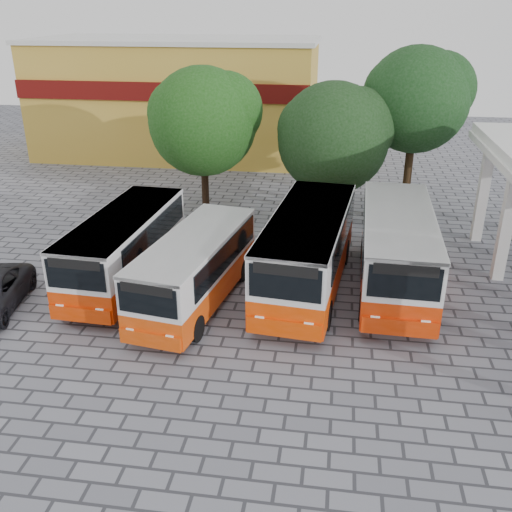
% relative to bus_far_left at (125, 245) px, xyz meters
% --- Properties ---
extents(ground, '(90.00, 90.00, 0.00)m').
position_rel_bus_far_left_xyz_m(ground, '(7.24, -3.61, -1.66)').
color(ground, slate).
rests_on(ground, ground).
extents(shophouse_block, '(20.40, 10.40, 8.30)m').
position_rel_bus_far_left_xyz_m(shophouse_block, '(-3.76, 22.38, 2.50)').
color(shophouse_block, gold).
rests_on(shophouse_block, ground).
extents(bus_far_left, '(2.84, 8.07, 2.87)m').
position_rel_bus_far_left_xyz_m(bus_far_left, '(0.00, 0.00, 0.00)').
color(bus_far_left, red).
rests_on(bus_far_left, ground).
extents(bus_centre_left, '(3.43, 7.80, 2.71)m').
position_rel_bus_far_left_xyz_m(bus_centre_left, '(3.25, -1.42, -0.09)').
color(bus_centre_left, '#D83F05').
rests_on(bus_centre_left, ground).
extents(bus_centre_right, '(3.59, 9.04, 3.17)m').
position_rel_bus_far_left_xyz_m(bus_centre_right, '(7.30, 0.38, 0.18)').
color(bus_centre_right, '#E23900').
rests_on(bus_centre_right, ground).
extents(bus_far_right, '(2.92, 8.74, 3.12)m').
position_rel_bus_far_left_xyz_m(bus_far_right, '(10.74, 0.99, 0.15)').
color(bus_far_right, red).
rests_on(bus_far_right, ground).
extents(tree_left, '(5.98, 5.69, 7.70)m').
position_rel_bus_far_left_xyz_m(tree_left, '(1.19, 9.39, 3.38)').
color(tree_left, black).
rests_on(tree_left, ground).
extents(tree_middle, '(6.04, 5.76, 7.04)m').
position_rel_bus_far_left_xyz_m(tree_middle, '(8.01, 9.49, 2.70)').
color(tree_middle, black).
rests_on(tree_middle, ground).
extents(tree_right, '(5.76, 5.49, 8.67)m').
position_rel_bus_far_left_xyz_m(tree_right, '(12.15, 11.22, 4.44)').
color(tree_right, '#3F2A17').
rests_on(tree_right, ground).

